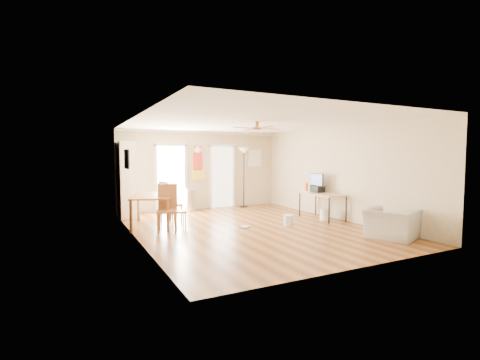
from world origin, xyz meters
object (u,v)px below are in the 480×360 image
printer (318,189)px  armchair (391,224)px  dining_table (152,211)px  dining_chair_right_b (178,209)px  trash_can (190,200)px  computer_desk (322,206)px  dining_chair_near (167,208)px  wastebasket_a (289,220)px  bookshelf (126,179)px  torchiere_lamp (244,178)px  dining_chair_right_a (171,202)px  wastebasket_b (325,214)px

printer → armchair: size_ratio=0.35×
dining_table → dining_chair_right_b: dining_chair_right_b is taller
trash_can → computer_desk: bearing=-46.7°
dining_chair_near → wastebasket_a: size_ratio=4.00×
armchair → bookshelf: bearing=22.6°
trash_can → torchiere_lamp: bearing=-0.6°
bookshelf → dining_chair_right_a: bearing=-55.9°
computer_desk → wastebasket_b: size_ratio=4.23×
dining_chair_right_b → torchiere_lamp: torchiere_lamp is taller
dining_table → dining_chair_right_b: bearing=-38.3°
torchiere_lamp → printer: size_ratio=5.98×
dining_table → trash_can: (1.64, 1.89, -0.04)m
dining_chair_near → torchiere_lamp: torchiere_lamp is taller
dining_chair_right_a → wastebasket_a: 3.12m
torchiere_lamp → wastebasket_a: bearing=-97.8°
dining_chair_right_a → bookshelf: bearing=19.1°
wastebasket_b → armchair: armchair is taller
bookshelf → armchair: bearing=-46.0°
printer → bookshelf: bearing=150.8°
wastebasket_a → armchair: (1.17, -2.14, 0.18)m
dining_chair_near → torchiere_lamp: 4.38m
dining_chair_near → wastebasket_b: bearing=12.5°
dining_chair_right_b → wastebasket_a: dining_chair_right_b is taller
bookshelf → trash_can: bookshelf is taller
bookshelf → dining_chair_right_b: bookshelf is taller
wastebasket_b → bookshelf: bearing=148.2°
dining_chair_right_a → trash_can: bearing=-44.7°
trash_can → armchair: (2.66, -5.55, -0.03)m
armchair → printer: bearing=-24.5°
torchiere_lamp → armchair: size_ratio=2.08×
wastebasket_b → wastebasket_a: bearing=-171.4°
dining_table → computer_desk: size_ratio=1.17×
printer → dining_table: bearing=167.5°
armchair → dining_chair_near: bearing=37.1°
computer_desk → printer: bearing=73.9°
computer_desk → bookshelf: bearing=149.6°
bookshelf → dining_chair_near: bearing=-75.1°
dining_chair_near → torchiere_lamp: bearing=57.2°
computer_desk → wastebasket_a: computer_desk is taller
printer → wastebasket_a: (-1.47, -0.66, -0.67)m
wastebasket_b → computer_desk: bearing=82.8°
bookshelf → dining_chair_right_b: size_ratio=2.44×
wastebasket_b → dining_chair_near: bearing=173.6°
bookshelf → dining_table: 1.87m
bookshelf → torchiere_lamp: 3.96m
bookshelf → dining_table: (0.36, -1.70, -0.70)m
trash_can → wastebasket_a: 3.73m
dining_chair_right_a → dining_table: bearing=97.3°
bookshelf → wastebasket_a: size_ratio=7.95×
wastebasket_b → trash_can: bearing=131.7°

